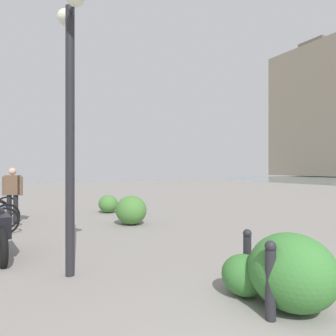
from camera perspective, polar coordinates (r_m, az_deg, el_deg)
name	(u,v)px	position (r m, az deg, el deg)	size (l,w,h in m)	color
building_highrise	(315,113)	(77.71, 26.17, 9.33)	(16.93, 11.75, 30.68)	gray
lamppost	(70,93)	(5.13, -18.08, 13.28)	(0.98, 0.28, 4.38)	#232328
pedestrian	(12,191)	(10.43, -27.40, -3.91)	(0.40, 0.56, 1.71)	black
bollard_near	(270,279)	(3.76, 18.86, -19.24)	(0.13, 0.13, 0.89)	#232328
bollard_mid	(247,254)	(4.85, 14.80, -15.48)	(0.13, 0.13, 0.78)	#232328
shrub_low	(244,275)	(4.38, 14.25, -19.07)	(0.64, 0.57, 0.54)	#387533
shrub_round	(292,271)	(4.10, 22.42, -17.66)	(1.08, 0.97, 0.92)	#387533
shrub_wide	(131,210)	(9.21, -7.02, -7.93)	(1.02, 0.91, 0.86)	#477F38
shrub_tall	(108,204)	(11.74, -11.28, -6.67)	(0.80, 0.72, 0.68)	#477F38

